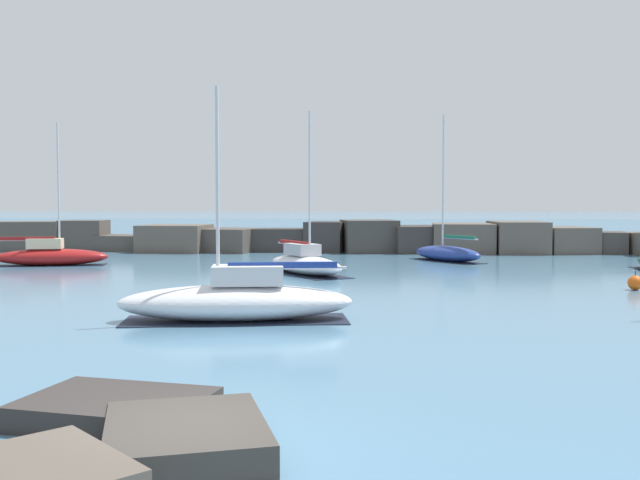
% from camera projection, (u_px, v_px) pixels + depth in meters
% --- Properties ---
extents(ground_plane, '(600.00, 600.00, 0.00)m').
position_uv_depth(ground_plane, '(199.00, 451.00, 11.29)').
color(ground_plane, teal).
extents(open_sea_beyond, '(400.00, 116.00, 0.01)m').
position_uv_depth(open_sea_beyond, '(362.00, 227.00, 116.58)').
color(open_sea_beyond, teal).
rests_on(open_sea_beyond, ground).
extents(breakwater_jetty, '(67.99, 6.70, 2.55)m').
position_uv_depth(breakwater_jetty, '(370.00, 239.00, 56.80)').
color(breakwater_jetty, '#423D38').
rests_on(breakwater_jetty, ground).
extents(sailboat_moored_0, '(7.16, 3.31, 8.91)m').
position_uv_depth(sailboat_moored_0, '(50.00, 255.00, 44.55)').
color(sailboat_moored_0, maroon).
rests_on(sailboat_moored_0, ground).
extents(sailboat_moored_1, '(5.10, 6.02, 9.83)m').
position_uv_depth(sailboat_moored_1, '(447.00, 253.00, 47.81)').
color(sailboat_moored_1, navy).
rests_on(sailboat_moored_1, ground).
extents(sailboat_moored_2, '(8.10, 3.64, 7.76)m').
position_uv_depth(sailboat_moored_2, '(237.00, 300.00, 23.74)').
color(sailboat_moored_2, white).
rests_on(sailboat_moored_2, ground).
extents(sailboat_moored_5, '(5.89, 7.33, 8.89)m').
position_uv_depth(sailboat_moored_5, '(305.00, 263.00, 39.40)').
color(sailboat_moored_5, white).
rests_on(sailboat_moored_5, ground).
extents(mooring_buoy_orange_near, '(0.66, 0.66, 0.86)m').
position_uv_depth(mooring_buoy_orange_near, '(635.00, 283.00, 32.05)').
color(mooring_buoy_orange_near, '#EA5914').
rests_on(mooring_buoy_orange_near, ground).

